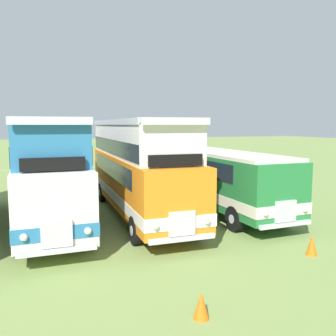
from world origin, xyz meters
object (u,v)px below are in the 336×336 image
bus_eighth_in_row (138,166)px  bus_ninth_in_row (211,174)px  bus_seventh_in_row (49,170)px  cone_near_end (312,245)px  cone_far_end (201,305)px

bus_eighth_in_row → bus_ninth_in_row: 4.04m
bus_seventh_in_row → bus_ninth_in_row: bus_seventh_in_row is taller
bus_seventh_in_row → cone_near_end: size_ratio=14.91×
cone_far_end → bus_seventh_in_row: bearing=107.2°
bus_ninth_in_row → bus_seventh_in_row: bearing=-176.5°
bus_seventh_in_row → bus_eighth_in_row: bearing=3.4°
bus_seventh_in_row → cone_near_end: 10.71m
bus_seventh_in_row → bus_eighth_in_row: size_ratio=0.92×
bus_seventh_in_row → bus_ninth_in_row: 8.02m
bus_ninth_in_row → cone_far_end: 11.04m
bus_seventh_in_row → cone_far_end: 9.83m
cone_near_end → cone_far_end: cone_near_end is taller
bus_ninth_in_row → cone_far_end: (-5.14, -9.67, -1.44)m
cone_near_end → cone_far_end: 5.60m
bus_seventh_in_row → bus_eighth_in_row: (3.99, 0.23, 0.00)m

